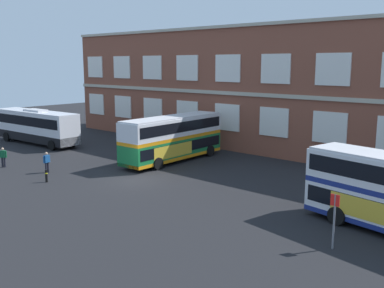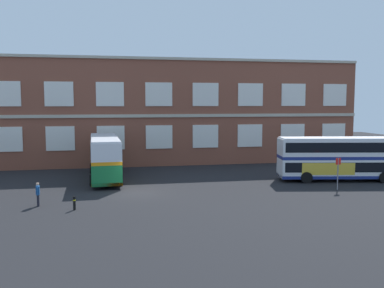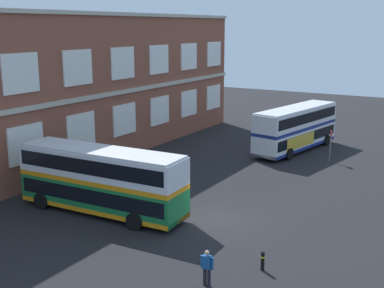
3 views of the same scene
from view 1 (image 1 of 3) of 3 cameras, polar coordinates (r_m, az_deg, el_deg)
ground_plane at (r=35.40m, az=-4.81°, el=-4.04°), size 120.00×120.00×0.00m
brick_terminal_building at (r=46.40m, az=10.30°, el=6.84°), size 54.35×8.19×12.43m
double_decker_near at (r=40.05m, az=-2.47°, el=0.81°), size 3.21×11.10×4.07m
touring_coach at (r=51.67m, az=-19.27°, el=2.13°), size 12.14×3.51×3.80m
waiting_passenger at (r=37.84m, az=-18.09°, el=-2.14°), size 0.27×0.64×1.70m
second_passenger at (r=41.13m, az=-23.02°, el=-1.48°), size 0.51×0.53×1.70m
bus_stand_flag at (r=22.36m, az=17.75°, el=-8.78°), size 0.44×0.10×2.70m
safety_bollard_east at (r=34.97m, az=-18.14°, el=-3.88°), size 0.19×0.19×0.95m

